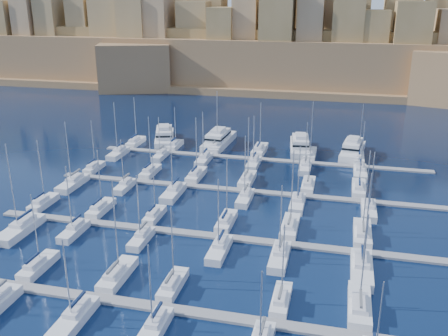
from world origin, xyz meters
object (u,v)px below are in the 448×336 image
(motor_yacht_c, at_px, (300,145))
(motor_yacht_d, at_px, (353,149))
(sailboat_2, at_px, (117,275))
(motor_yacht_b, at_px, (219,139))
(motor_yacht_a, at_px, (164,136))
(sailboat_4, at_px, (281,300))

(motor_yacht_c, bearing_deg, motor_yacht_d, -0.70)
(sailboat_2, height_order, motor_yacht_b, sailboat_2)
(sailboat_2, relative_size, motor_yacht_a, 0.91)
(sailboat_2, xyz_separation_m, motor_yacht_c, (20.40, 69.95, 0.96))
(motor_yacht_c, bearing_deg, motor_yacht_a, 179.76)
(motor_yacht_d, bearing_deg, sailboat_2, -116.02)
(motor_yacht_c, bearing_deg, sailboat_4, -86.69)
(sailboat_4, height_order, motor_yacht_c, sailboat_4)
(motor_yacht_c, height_order, motor_yacht_d, same)
(motor_yacht_c, bearing_deg, motor_yacht_b, 178.45)
(motor_yacht_d, bearing_deg, motor_yacht_a, 179.64)
(sailboat_2, bearing_deg, motor_yacht_c, 73.74)
(sailboat_2, xyz_separation_m, sailboat_4, (24.49, -0.77, -0.04))
(motor_yacht_a, relative_size, motor_yacht_c, 1.03)
(sailboat_4, xyz_separation_m, motor_yacht_b, (-26.73, 71.33, 1.01))
(sailboat_2, bearing_deg, motor_yacht_b, 91.82)
(sailboat_2, bearing_deg, motor_yacht_a, 104.49)
(motor_yacht_b, relative_size, motor_yacht_d, 1.08)
(motor_yacht_b, bearing_deg, motor_yacht_c, -1.55)
(motor_yacht_a, relative_size, motor_yacht_d, 1.05)
(sailboat_2, distance_m, motor_yacht_b, 70.60)
(sailboat_4, distance_m, motor_yacht_d, 71.21)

